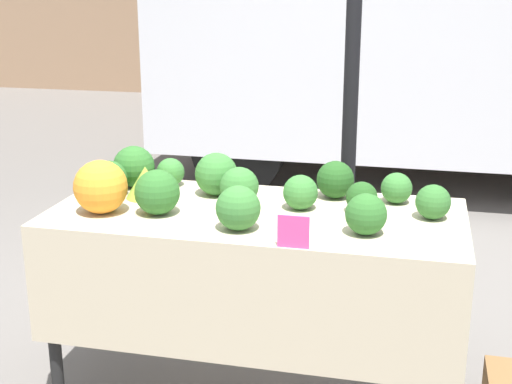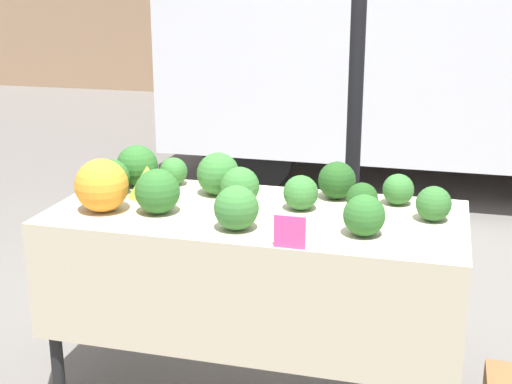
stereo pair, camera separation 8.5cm
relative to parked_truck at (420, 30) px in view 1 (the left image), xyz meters
The scene contains 19 objects.
tent_pole 3.04m from the parked_truck, 94.98° to the right, with size 0.07×0.07×2.22m.
parked_truck is the anchor object (origin of this frame).
market_table 3.85m from the parked_truck, 98.29° to the right, with size 1.61×0.73×0.80m.
orange_cauliflower 4.03m from the parked_truck, 106.32° to the right, with size 0.21×0.21×0.21m.
romanesco_head 3.80m from the parked_truck, 105.94° to the right, with size 0.17×0.17×0.13m.
broccoli_head_0 3.89m from the parked_truck, 91.65° to the right, with size 0.15×0.15×0.15m.
broccoli_head_1 3.72m from the parked_truck, 99.85° to the right, with size 0.16×0.16×0.16m.
broccoli_head_2 3.95m from the parked_truck, 103.41° to the right, with size 0.18×0.18×0.18m.
broccoli_head_3 3.98m from the parked_truck, 98.18° to the right, with size 0.16×0.16×0.16m.
broccoli_head_4 3.66m from the parked_truck, 88.09° to the right, with size 0.13×0.13×0.13m.
broccoli_head_5 3.65m from the parked_truck, 92.33° to the right, with size 0.12×0.12×0.12m.
broccoli_head_6 3.68m from the parked_truck, 96.06° to the right, with size 0.14×0.14×0.14m.
broccoli_head_7 3.60m from the parked_truck, 106.17° to the right, with size 0.12×0.12×0.12m.
broccoli_head_8 3.63m from the parked_truck, 102.20° to the right, with size 0.18×0.18×0.18m.
broccoli_head_9 3.85m from the parked_truck, 108.13° to the right, with size 0.15×0.15×0.15m.
broccoli_head_10 3.48m from the parked_truck, 94.50° to the right, with size 0.16×0.16×0.16m.
broccoli_head_11 3.49m from the parked_truck, 90.35° to the right, with size 0.13×0.13×0.13m.
broccoli_head_12 3.69m from the parked_truck, 108.16° to the right, with size 0.18×0.18×0.18m.
price_sign 4.09m from the parked_truck, 94.75° to the right, with size 0.11×0.01×0.11m.
Camera 1 is at (0.60, -2.57, 1.68)m, focal length 50.00 mm.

